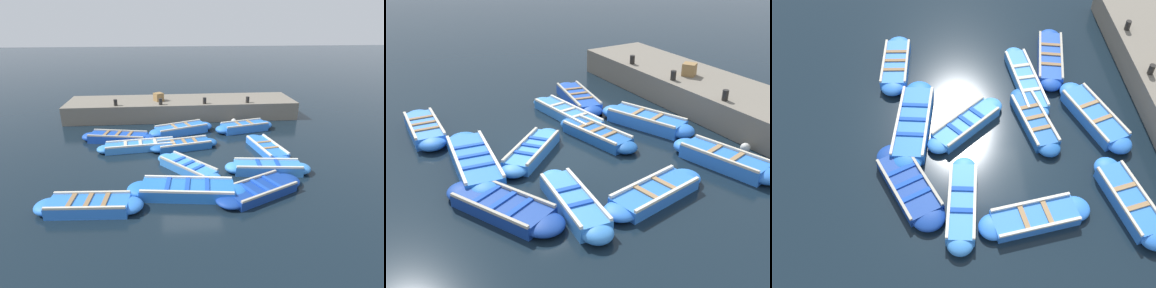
# 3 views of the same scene
# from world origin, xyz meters

# --- Properties ---
(ground_plane) EXTENTS (120.00, 120.00, 0.00)m
(ground_plane) POSITION_xyz_m (0.00, 0.00, 0.00)
(ground_plane) COLOR black
(boat_mid_row) EXTENTS (1.98, 3.50, 0.47)m
(boat_mid_row) POSITION_xyz_m (-3.40, -0.20, 0.21)
(boat_mid_row) COLOR blue
(boat_mid_row) RESTS_ON ground
(boat_end_of_row) EXTENTS (2.85, 2.61, 0.38)m
(boat_end_of_row) POSITION_xyz_m (0.81, -0.18, 0.16)
(boat_end_of_row) COLOR #3884E0
(boat_end_of_row) RESTS_ON ground
(boat_inner_gap) EXTENTS (1.44, 3.62, 0.43)m
(boat_inner_gap) POSITION_xyz_m (-2.57, -3.26, 0.19)
(boat_inner_gap) COLOR #1947B7
(boat_inner_gap) RESTS_ON ground
(boat_far_corner) EXTENTS (1.05, 3.32, 0.43)m
(boat_far_corner) POSITION_xyz_m (3.14, -3.34, 0.19)
(boat_far_corner) COLOR blue
(boat_far_corner) RESTS_ON ground
(boat_near_quay) EXTENTS (2.32, 3.47, 0.37)m
(boat_near_quay) POSITION_xyz_m (2.64, 2.08, 0.16)
(boat_near_quay) COLOR navy
(boat_near_quay) RESTS_ON ground
(boat_tucked) EXTENTS (3.29, 1.35, 0.36)m
(boat_tucked) POSITION_xyz_m (-0.80, 3.43, 0.15)
(boat_tucked) COLOR blue
(boat_tucked) RESTS_ON ground
(boat_broadside) EXTENTS (1.45, 4.10, 0.45)m
(boat_broadside) POSITION_xyz_m (2.51, -0.32, 0.19)
(boat_broadside) COLOR blue
(boat_broadside) RESTS_ON ground
(boat_centre) EXTENTS (1.15, 3.84, 0.38)m
(boat_centre) POSITION_xyz_m (-1.46, -2.13, 0.16)
(boat_centre) COLOR #3884E0
(boat_centre) RESTS_ON ground
(boat_drifting) EXTENTS (1.38, 3.20, 0.39)m
(boat_drifting) POSITION_xyz_m (-1.42, -0.17, 0.17)
(boat_drifting) COLOR #1E59AD
(boat_drifting) RESTS_ON ground
(boat_outer_left) EXTENTS (1.52, 3.30, 0.46)m
(boat_outer_left) POSITION_xyz_m (-3.52, 3.11, 0.20)
(boat_outer_left) COLOR blue
(boat_outer_left) RESTS_ON ground
(boat_stern_in) EXTENTS (1.08, 3.30, 0.43)m
(boat_stern_in) POSITION_xyz_m (1.16, 2.83, 0.19)
(boat_stern_in) COLOR #3884E0
(boat_stern_in) RESTS_ON ground
(quay_wall) EXTENTS (2.88, 13.26, 1.01)m
(quay_wall) POSITION_xyz_m (-6.47, 0.00, 0.50)
(quay_wall) COLOR slate
(quay_wall) RESTS_ON ground
(bollard_north) EXTENTS (0.20, 0.20, 0.35)m
(bollard_north) POSITION_xyz_m (-5.38, -3.71, 1.18)
(bollard_north) COLOR black
(bollard_north) RESTS_ON quay_wall
(bollard_mid_north) EXTENTS (0.20, 0.20, 0.35)m
(bollard_mid_north) POSITION_xyz_m (-5.38, -1.24, 1.18)
(bollard_mid_north) COLOR black
(bollard_mid_north) RESTS_ON quay_wall
(bollard_mid_south) EXTENTS (0.20, 0.20, 0.35)m
(bollard_mid_south) POSITION_xyz_m (-5.38, 1.24, 1.18)
(bollard_mid_south) COLOR black
(bollard_mid_south) RESTS_ON quay_wall
(bollard_south) EXTENTS (0.20, 0.20, 0.35)m
(bollard_south) POSITION_xyz_m (-5.38, 3.71, 1.18)
(bollard_south) COLOR black
(bollard_south) RESTS_ON quay_wall
(wooden_crate) EXTENTS (0.64, 0.64, 0.46)m
(wooden_crate) POSITION_xyz_m (-6.26, -1.36, 1.24)
(wooden_crate) COLOR olive
(wooden_crate) RESTS_ON quay_wall
(buoy_orange_near) EXTENTS (0.29, 0.29, 0.29)m
(buoy_orange_near) POSITION_xyz_m (-4.72, 2.82, 0.15)
(buoy_orange_near) COLOR silver
(buoy_orange_near) RESTS_ON ground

